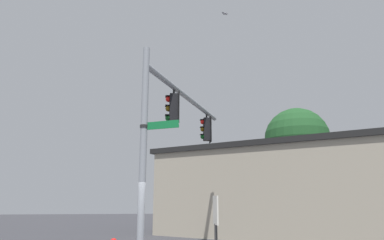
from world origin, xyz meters
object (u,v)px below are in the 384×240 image
object	(u,v)px
traffic_light_nearest_pole	(173,109)
bird_flying	(225,14)
street_name_sign	(155,125)
traffic_light_mid_inner	(206,129)
historical_marker	(216,223)

from	to	relation	value
traffic_light_nearest_pole	bird_flying	bearing A→B (deg)	-73.32
street_name_sign	traffic_light_nearest_pole	bearing A→B (deg)	-16.94
traffic_light_nearest_pole	street_name_sign	bearing A→B (deg)	163.06
traffic_light_nearest_pole	traffic_light_mid_inner	size ratio (longest dim) A/B	1.00
street_name_sign	historical_marker	bearing A→B (deg)	-98.28
bird_flying	historical_marker	distance (m)	8.67
traffic_light_mid_inner	historical_marker	bearing A→B (deg)	172.92
traffic_light_mid_inner	bird_flying	world-z (taller)	bird_flying
traffic_light_nearest_pole	bird_flying	distance (m)	4.83
traffic_light_mid_inner	historical_marker	xyz separation A→B (m)	(-5.81, 0.72, -3.78)
traffic_light_nearest_pole	bird_flying	world-z (taller)	bird_flying
traffic_light_mid_inner	street_name_sign	size ratio (longest dim) A/B	1.19
street_name_sign	bird_flying	xyz separation A→B (m)	(2.73, -2.76, 5.38)
traffic_light_mid_inner	historical_marker	size ratio (longest dim) A/B	0.62
traffic_light_nearest_pole	historical_marker	distance (m)	4.57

